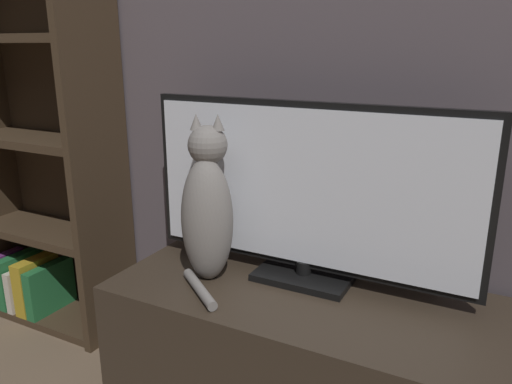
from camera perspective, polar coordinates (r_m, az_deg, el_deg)
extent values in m
cube|color=#33281E|center=(1.52, 5.77, -18.88)|extent=(1.12, 0.49, 0.44)
cube|color=black|center=(1.49, 5.44, -9.57)|extent=(0.28, 0.17, 0.02)
cylinder|color=black|center=(1.48, 5.47, -8.54)|extent=(0.04, 0.04, 0.04)
cube|color=black|center=(1.40, 5.86, 0.53)|extent=(0.97, 0.02, 0.48)
cube|color=white|center=(1.39, 5.65, 0.39)|extent=(0.94, 0.01, 0.44)
ellipsoid|color=gray|center=(1.43, -5.60, -3.23)|extent=(0.18, 0.17, 0.36)
ellipsoid|color=black|center=(1.48, -5.08, -3.27)|extent=(0.09, 0.07, 0.20)
sphere|color=gray|center=(1.40, -5.55, 5.35)|extent=(0.14, 0.14, 0.11)
cone|color=gray|center=(1.39, -6.86, 7.98)|extent=(0.04, 0.04, 0.04)
cone|color=gray|center=(1.38, -4.38, 7.95)|extent=(0.04, 0.04, 0.04)
cylinder|color=gray|center=(1.41, -6.47, -10.93)|extent=(0.19, 0.16, 0.03)
cube|color=#3D2D1E|center=(1.85, -17.69, 4.91)|extent=(0.03, 0.28, 1.50)
cube|color=#3D2D1E|center=(2.16, -21.12, 6.11)|extent=(0.64, 0.03, 1.50)
cube|color=#3D2D1E|center=(2.32, -21.56, -12.65)|extent=(0.58, 0.25, 0.03)
cube|color=#3D2D1E|center=(2.17, -22.57, -4.08)|extent=(0.58, 0.25, 0.03)
cube|color=#3D2D1E|center=(2.08, -23.68, 5.48)|extent=(0.58, 0.25, 0.03)
cube|color=#3D2D1E|center=(2.05, -24.89, 15.61)|extent=(0.58, 0.25, 0.03)
cube|color=#6B2D75|center=(2.42, -26.57, -8.69)|extent=(0.04, 0.17, 0.22)
cube|color=#236B38|center=(2.39, -25.27, -8.86)|extent=(0.05, 0.22, 0.22)
cube|color=beige|center=(2.35, -24.82, -9.75)|extent=(0.03, 0.18, 0.18)
cube|color=#B79323|center=(2.30, -23.73, -9.57)|extent=(0.06, 0.19, 0.23)
cube|color=#236B38|center=(2.27, -22.45, -10.07)|extent=(0.05, 0.22, 0.20)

